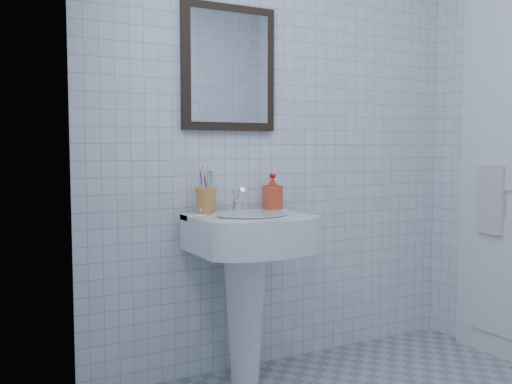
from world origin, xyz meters
TOP-DOWN VIEW (x-y plane):
  - wall_back at (0.00, 1.20)m, footprint 2.20×0.02m
  - wall_left at (-1.10, 0.00)m, footprint 0.02×2.40m
  - washbasin at (-0.33, 0.99)m, footprint 0.55×0.40m
  - faucet at (-0.33, 1.09)m, footprint 0.05×0.11m
  - toothbrush_cup at (-0.49, 1.10)m, footprint 0.13×0.13m
  - soap_dispenser at (-0.12, 1.10)m, footprint 0.09×0.09m
  - wall_mirror at (-0.33, 1.18)m, footprint 0.50×0.04m
  - towel_ring at (1.06, 0.71)m, footprint 0.01×0.18m
  - hand_towel at (1.04, 0.71)m, footprint 0.03×0.16m

SIDE VIEW (x-z plane):
  - washbasin at x=-0.33m, z-range 0.14..0.99m
  - hand_towel at x=1.04m, z-range 0.68..1.06m
  - faucet at x=-0.33m, z-range 0.83..0.95m
  - toothbrush_cup at x=-0.49m, z-range 0.84..0.96m
  - soap_dispenser at x=-0.12m, z-range 0.84..1.02m
  - towel_ring at x=1.06m, z-range 0.96..1.14m
  - wall_back at x=0.00m, z-range 0.00..2.50m
  - wall_left at x=-1.10m, z-range 0.00..2.50m
  - wall_mirror at x=-0.33m, z-range 1.24..1.86m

